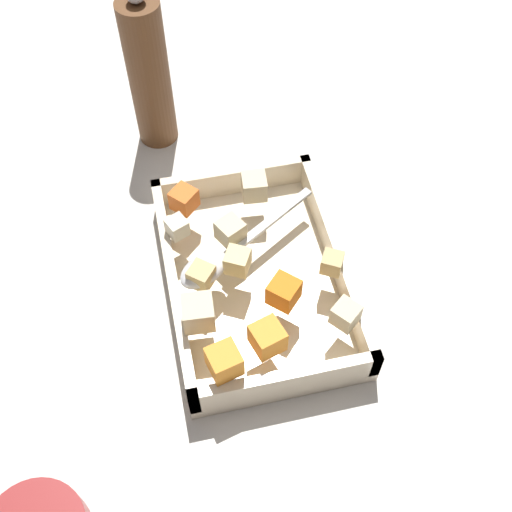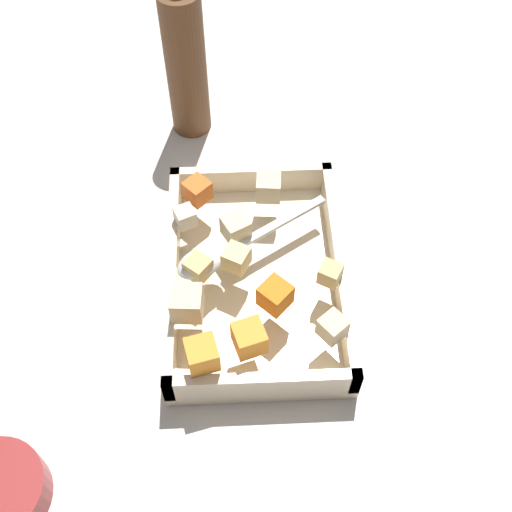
{
  "view_description": "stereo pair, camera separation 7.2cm",
  "coord_description": "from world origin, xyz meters",
  "views": [
    {
      "loc": [
        0.42,
        -0.08,
        0.66
      ],
      "look_at": [
        0.01,
        0.01,
        0.06
      ],
      "focal_mm": 44.65,
      "sensor_mm": 36.0,
      "label": 1
    },
    {
      "loc": [
        0.43,
        -0.01,
        0.66
      ],
      "look_at": [
        0.01,
        0.01,
        0.06
      ],
      "focal_mm": 44.65,
      "sensor_mm": 36.0,
      "label": 2
    }
  ],
  "objects": [
    {
      "name": "parsnip_chunk_heap_side",
      "position": [
        -0.05,
        -0.07,
        0.07
      ],
      "size": [
        0.03,
        0.03,
        0.02
      ],
      "primitive_type": "cube",
      "rotation": [
        0.0,
        0.0,
        5.12
      ],
      "color": "beige",
      "rests_on": "baking_dish"
    },
    {
      "name": "carrot_chunk_under_handle",
      "position": [
        0.12,
        -0.0,
        0.07
      ],
      "size": [
        0.04,
        0.04,
        0.03
      ],
      "primitive_type": "cube",
      "rotation": [
        0.0,
        0.0,
        0.3
      ],
      "color": "orange",
      "rests_on": "baking_dish"
    },
    {
      "name": "baking_dish",
      "position": [
        0.01,
        0.01,
        0.02
      ],
      "size": [
        0.3,
        0.21,
        0.05
      ],
      "color": "beige",
      "rests_on": "ground_plane"
    },
    {
      "name": "potato_chunk_corner_se",
      "position": [
        0.03,
        -0.05,
        0.07
      ],
      "size": [
        0.04,
        0.04,
        0.03
      ],
      "primitive_type": "cube",
      "rotation": [
        0.0,
        0.0,
        0.88
      ],
      "color": "tan",
      "rests_on": "baking_dish"
    },
    {
      "name": "potato_chunk_near_spoon",
      "position": [
        -0.09,
        0.03,
        0.07
      ],
      "size": [
        0.03,
        0.03,
        0.03
      ],
      "primitive_type": "cube",
      "rotation": [
        0.0,
        0.0,
        6.19
      ],
      "color": "beige",
      "rests_on": "baking_dish"
    },
    {
      "name": "carrot_chunk_near_right",
      "position": [
        0.07,
        0.03,
        0.07
      ],
      "size": [
        0.04,
        0.04,
        0.03
      ],
      "primitive_type": "cube",
      "rotation": [
        0.0,
        0.0,
        3.95
      ],
      "color": "orange",
      "rests_on": "baking_dish"
    },
    {
      "name": "potato_chunk_heap_top",
      "position": [
        0.11,
        0.09,
        0.07
      ],
      "size": [
        0.04,
        0.04,
        0.03
      ],
      "primitive_type": "cube",
      "rotation": [
        0.0,
        0.0,
        2.25
      ],
      "color": "beige",
      "rests_on": "baking_dish"
    },
    {
      "name": "serving_spoon",
      "position": [
        0.01,
        -0.04,
        0.06
      ],
      "size": [
        0.13,
        0.19,
        0.02
      ],
      "rotation": [
        0.0,
        0.0,
        2.13
      ],
      "color": "silver",
      "rests_on": "baking_dish"
    },
    {
      "name": "potato_chunk_far_left",
      "position": [
        0.04,
        0.09,
        0.07
      ],
      "size": [
        0.03,
        0.03,
        0.02
      ],
      "primitive_type": "cube",
      "rotation": [
        0.0,
        0.0,
        2.62
      ],
      "color": "tan",
      "rests_on": "baking_dish"
    },
    {
      "name": "carrot_chunk_far_right",
      "position": [
        0.14,
        -0.05,
        0.07
      ],
      "size": [
        0.04,
        0.04,
        0.03
      ],
      "primitive_type": "cube",
      "rotation": [
        0.0,
        0.0,
        0.24
      ],
      "color": "orange",
      "rests_on": "baking_dish"
    },
    {
      "name": "potato_chunk_mid_right",
      "position": [
        -0.03,
        -0.01,
        0.07
      ],
      "size": [
        0.04,
        0.04,
        0.03
      ],
      "primitive_type": "cube",
      "rotation": [
        0.0,
        0.0,
        3.63
      ],
      "color": "beige",
      "rests_on": "baking_dish"
    },
    {
      "name": "ground_plane",
      "position": [
        0.0,
        0.0,
        0.0
      ],
      "size": [
        4.0,
        4.0,
        0.0
      ],
      "primitive_type": "plane",
      "color": "beige"
    },
    {
      "name": "pepper_mill",
      "position": [
        -0.27,
        -0.07,
        0.11
      ],
      "size": [
        0.06,
        0.06,
        0.24
      ],
      "color": "brown",
      "rests_on": "ground_plane"
    },
    {
      "name": "potato_chunk_mid_left",
      "position": [
        0.07,
        -0.07,
        0.07
      ],
      "size": [
        0.04,
        0.04,
        0.03
      ],
      "primitive_type": "cube",
      "rotation": [
        0.0,
        0.0,
        4.64
      ],
      "color": "beige",
      "rests_on": "baking_dish"
    },
    {
      "name": "potato_chunk_corner_nw",
      "position": [
        0.02,
        -0.01,
        0.07
      ],
      "size": [
        0.04,
        0.04,
        0.03
      ],
      "primitive_type": "cube",
      "rotation": [
        0.0,
        0.0,
        1.07
      ],
      "color": "#E0CC89",
      "rests_on": "baking_dish"
    },
    {
      "name": "carrot_chunk_front_center",
      "position": [
        -0.09,
        -0.06,
        0.07
      ],
      "size": [
        0.04,
        0.04,
        0.03
      ],
      "primitive_type": "cube",
      "rotation": [
        0.0,
        0.0,
        3.89
      ],
      "color": "orange",
      "rests_on": "baking_dish"
    }
  ]
}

